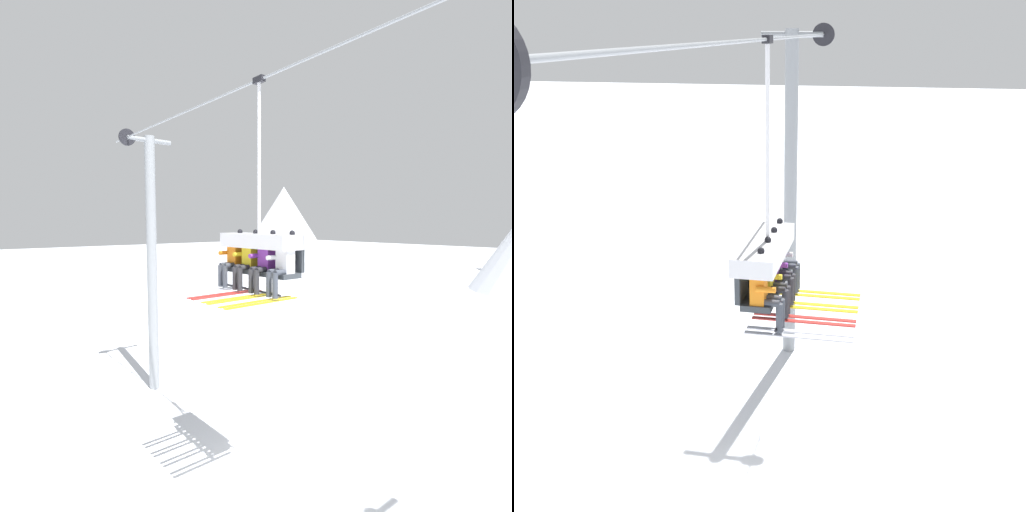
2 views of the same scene
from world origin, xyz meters
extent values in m
cylinder|color=gray|center=(7.47, 0.00, 4.55)|extent=(0.36, 0.36, 9.11)
cylinder|color=gray|center=(7.47, 0.00, 8.96)|extent=(0.16, 1.60, 0.16)
cylinder|color=black|center=(7.47, -0.80, 8.96)|extent=(0.08, 0.56, 0.56)
cylinder|color=gray|center=(0.33, -0.80, 8.96)|extent=(16.29, 0.05, 0.05)
cube|color=#33383D|center=(0.19, -0.80, 5.05)|extent=(2.02, 0.48, 0.10)
cube|color=#33383D|center=(0.19, -0.52, 5.33)|extent=(2.02, 0.08, 0.45)
cube|color=silver|center=(0.19, -0.74, 5.70)|extent=(2.06, 0.68, 0.30)
cylinder|color=black|center=(0.19, -1.12, 4.72)|extent=(2.02, 0.04, 0.04)
cylinder|color=silver|center=(0.19, -0.80, 7.38)|extent=(0.07, 0.07, 3.06)
cube|color=black|center=(0.19, -0.80, 8.96)|extent=(0.28, 0.12, 0.12)
cube|color=orange|center=(-0.63, -0.82, 5.36)|extent=(0.32, 0.22, 0.52)
sphere|color=silver|center=(-0.63, -0.82, 5.72)|extent=(0.22, 0.22, 0.22)
ellipsoid|color=black|center=(-0.63, -0.92, 5.72)|extent=(0.17, 0.04, 0.08)
cylinder|color=#3D424C|center=(-0.72, -0.99, 5.14)|extent=(0.11, 0.34, 0.11)
cylinder|color=#3D424C|center=(-0.54, -0.99, 5.14)|extent=(0.11, 0.34, 0.11)
cylinder|color=#3D424C|center=(-0.72, -1.16, 4.90)|extent=(0.11, 0.11, 0.48)
cylinder|color=#3D424C|center=(-0.54, -1.16, 4.90)|extent=(0.11, 0.11, 0.48)
cube|color=#B2B2BC|center=(-0.72, -1.46, 4.61)|extent=(0.09, 1.70, 0.02)
cube|color=#B2B2BC|center=(-0.54, -1.46, 4.61)|extent=(0.09, 1.70, 0.02)
cylinder|color=orange|center=(-0.82, -0.97, 5.40)|extent=(0.09, 0.30, 0.09)
cylinder|color=orange|center=(-0.44, -0.82, 5.71)|extent=(0.09, 0.09, 0.30)
sphere|color=black|center=(-0.44, -0.82, 5.88)|extent=(0.11, 0.11, 0.11)
cube|color=yellow|center=(-0.08, -0.82, 5.36)|extent=(0.32, 0.22, 0.52)
sphere|color=silver|center=(-0.08, -0.82, 5.72)|extent=(0.22, 0.22, 0.22)
ellipsoid|color=black|center=(-0.08, -0.92, 5.72)|extent=(0.17, 0.04, 0.08)
cylinder|color=#2D2D33|center=(-0.17, -0.99, 5.14)|extent=(0.11, 0.34, 0.11)
cylinder|color=#2D2D33|center=(0.00, -0.99, 5.14)|extent=(0.11, 0.34, 0.11)
cylinder|color=#2D2D33|center=(-0.17, -1.16, 4.90)|extent=(0.11, 0.11, 0.48)
cylinder|color=#2D2D33|center=(0.00, -1.16, 4.90)|extent=(0.11, 0.11, 0.48)
cube|color=#B22823|center=(-0.17, -1.46, 4.61)|extent=(0.09, 1.70, 0.02)
cube|color=#B22823|center=(0.00, -1.46, 4.61)|extent=(0.09, 1.70, 0.02)
cylinder|color=yellow|center=(-0.27, -0.97, 5.40)|extent=(0.09, 0.30, 0.09)
cylinder|color=yellow|center=(0.10, -0.82, 5.71)|extent=(0.09, 0.09, 0.30)
sphere|color=black|center=(0.10, -0.82, 5.88)|extent=(0.11, 0.11, 0.11)
cube|color=purple|center=(0.46, -0.82, 5.36)|extent=(0.32, 0.22, 0.52)
sphere|color=maroon|center=(0.46, -0.82, 5.72)|extent=(0.22, 0.22, 0.22)
ellipsoid|color=black|center=(0.46, -0.92, 5.72)|extent=(0.17, 0.04, 0.08)
cylinder|color=#2D2D33|center=(0.37, -0.99, 5.14)|extent=(0.11, 0.34, 0.11)
cylinder|color=#2D2D33|center=(0.55, -0.99, 5.14)|extent=(0.11, 0.34, 0.11)
cylinder|color=#2D2D33|center=(0.37, -1.16, 4.90)|extent=(0.11, 0.11, 0.48)
cylinder|color=#2D2D33|center=(0.55, -1.16, 4.90)|extent=(0.11, 0.11, 0.48)
cube|color=gold|center=(0.37, -1.46, 4.61)|extent=(0.09, 1.70, 0.02)
cube|color=gold|center=(0.55, -1.46, 4.61)|extent=(0.09, 1.70, 0.02)
cylinder|color=purple|center=(0.28, -0.97, 5.40)|extent=(0.09, 0.30, 0.09)
cylinder|color=purple|center=(0.65, -0.82, 5.71)|extent=(0.09, 0.09, 0.30)
sphere|color=black|center=(0.65, -0.82, 5.88)|extent=(0.11, 0.11, 0.11)
cube|color=silver|center=(1.01, -0.82, 5.36)|extent=(0.32, 0.22, 0.52)
sphere|color=maroon|center=(1.01, -0.82, 5.72)|extent=(0.22, 0.22, 0.22)
ellipsoid|color=black|center=(1.01, -0.92, 5.72)|extent=(0.17, 0.04, 0.08)
cylinder|color=#3D424C|center=(0.92, -0.99, 5.14)|extent=(0.11, 0.34, 0.11)
cylinder|color=#3D424C|center=(1.10, -0.99, 5.14)|extent=(0.11, 0.34, 0.11)
cylinder|color=#3D424C|center=(0.92, -1.16, 4.90)|extent=(0.11, 0.11, 0.48)
cylinder|color=#3D424C|center=(1.10, -1.16, 4.90)|extent=(0.11, 0.11, 0.48)
cube|color=gold|center=(0.92, -1.46, 4.61)|extent=(0.09, 1.70, 0.02)
cube|color=gold|center=(1.10, -1.46, 4.61)|extent=(0.09, 1.70, 0.02)
cylinder|color=silver|center=(0.82, -0.97, 5.40)|extent=(0.09, 0.30, 0.09)
cylinder|color=silver|center=(1.20, -0.82, 5.71)|extent=(0.09, 0.09, 0.30)
sphere|color=black|center=(1.20, -0.82, 5.88)|extent=(0.11, 0.11, 0.11)
camera|label=1|loc=(6.60, -6.11, 6.08)|focal=28.00mm
camera|label=2|loc=(-9.55, -2.73, 9.11)|focal=45.00mm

